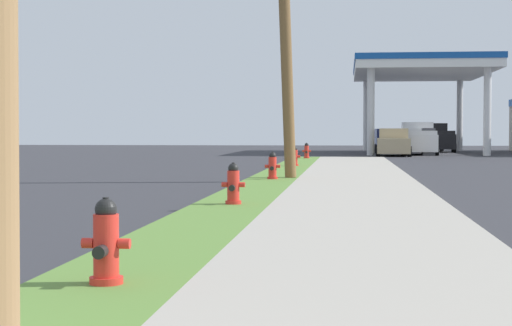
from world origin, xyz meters
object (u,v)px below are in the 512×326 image
Objects in this scene: fire_hydrant_fifth at (307,151)px; truck_white_at_forecourt at (418,139)px; truck_black_on_apron at (434,138)px; fire_hydrant_second at (233,186)px; fire_hydrant_third at (272,167)px; car_navy_by_near_pump at (387,142)px; fire_hydrant_fourth at (295,157)px; fire_hydrant_nearest at (106,246)px; car_tan_by_far_pump at (393,143)px; utility_pole_midground at (284,4)px.

fire_hydrant_fifth is 0.14× the size of truck_white_at_forecourt.
fire_hydrant_fifth is at bearing -113.23° from truck_black_on_apron.
fire_hydrant_third is at bearing 90.00° from fire_hydrant_second.
fire_hydrant_second is 1.00× the size of fire_hydrant_fifth.
truck_black_on_apron is at bearing 44.14° from car_navy_by_near_pump.
fire_hydrant_third is 29.48m from truck_white_at_forecourt.
fire_hydrant_fifth is (0.01, 8.83, 0.00)m from fire_hydrant_fourth.
fire_hydrant_fifth is (0.07, 17.46, 0.00)m from fire_hydrant_third.
truck_white_at_forecourt is (6.31, 44.44, 0.47)m from fire_hydrant_nearest.
fire_hydrant_fourth is at bearing -106.19° from truck_black_on_apron.
fire_hydrant_nearest is 1.00× the size of fire_hydrant_third.
truck_white_at_forecourt reaches higher than car_tan_by_far_pump.
fire_hydrant_nearest is 16.94m from utility_pole_midground.
truck_black_on_apron is (7.97, 51.47, 0.47)m from fire_hydrant_nearest.
car_navy_by_near_pump is (4.35, 31.90, -4.25)m from utility_pole_midground.
fire_hydrant_fourth is (0.06, 8.63, 0.00)m from fire_hydrant_third.
fire_hydrant_fourth is 21.11m from truck_white_at_forecourt.
car_navy_by_near_pump is (4.56, 23.95, 0.28)m from fire_hydrant_fourth.
truck_white_at_forecourt is (6.30, 36.61, 0.47)m from fire_hydrant_second.
fire_hydrant_nearest is 24.27m from fire_hydrant_fourth.
fire_hydrant_fourth is (0.06, 16.44, 0.00)m from fire_hydrant_second.
car_tan_by_far_pump is at bearing 60.60° from fire_hydrant_fifth.
car_navy_by_near_pump is (4.62, 32.58, 0.28)m from fire_hydrant_third.
fire_hydrant_third is 17.46m from fire_hydrant_fifth.
fire_hydrant_third is 4.58m from utility_pole_midground.
truck_black_on_apron is at bearing 66.77° from fire_hydrant_fifth.
car_tan_by_far_pump is (0.03, -7.00, 0.00)m from car_navy_by_near_pump.
car_navy_by_near_pump reaches higher than fire_hydrant_second.
fire_hydrant_nearest is at bearing -90.16° from fire_hydrant_fifth.
truck_white_at_forecourt is at bearing 80.24° from fire_hydrant_second.
fire_hydrant_nearest is at bearing -91.00° from utility_pole_midground.
utility_pole_midground reaches higher than car_navy_by_near_pump.
car_navy_by_near_pump is at bearing 83.48° from fire_hydrant_second.
fire_hydrant_second is 1.00× the size of fire_hydrant_fourth.
utility_pole_midground is at bearing 89.00° from fire_hydrant_nearest.
car_tan_by_far_pump reaches higher than fire_hydrant_second.
fire_hydrant_nearest is at bearing -95.49° from car_navy_by_near_pump.
truck_white_at_forecourt is 7.22m from truck_black_on_apron.
fire_hydrant_second is 0.16× the size of car_tan_by_far_pump.
fire_hydrant_nearest and fire_hydrant_fourth have the same top height.
fire_hydrant_fifth is 17.38m from utility_pole_midground.
fire_hydrant_second is 37.15m from truck_white_at_forecourt.
fire_hydrant_nearest is at bearing -90.06° from fire_hydrant_third.
fire_hydrant_nearest is 1.00× the size of fire_hydrant_second.
fire_hydrant_fourth is 9.15m from utility_pole_midground.
car_tan_by_far_pump is 0.83× the size of truck_black_on_apron.
car_navy_by_near_pump is 4.66m from truck_black_on_apron.
fire_hydrant_fourth is 1.00× the size of fire_hydrant_fifth.
fire_hydrant_third is 0.13× the size of truck_black_on_apron.
car_navy_by_near_pump is 4.15m from truck_white_at_forecourt.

